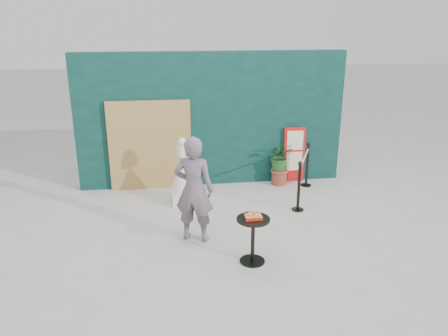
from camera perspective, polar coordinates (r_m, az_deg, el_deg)
ground at (r=7.49m, az=1.31°, el=-10.22°), size 60.00×60.00×0.00m
back_wall at (r=9.90m, az=-1.59°, el=6.34°), size 6.00×0.30×3.00m
bamboo_fence at (r=9.77m, az=-9.62°, el=2.88°), size 1.80×0.08×2.00m
woman at (r=7.37m, az=-3.94°, el=-2.83°), size 0.78×0.64×1.85m
menu_board at (r=10.32m, az=9.13°, el=1.74°), size 0.50×0.07×1.30m
statue at (r=8.98m, az=-5.35°, el=-1.20°), size 0.55×0.55×1.41m
cafe_table at (r=6.84m, az=3.80°, el=-8.50°), size 0.52×0.52×0.75m
food_basket at (r=6.72m, az=3.87°, el=-6.29°), size 0.26×0.19×0.11m
planter at (r=10.09m, az=7.30°, el=1.02°), size 0.59×0.51×1.00m
stanchion_barrier at (r=9.43m, az=10.32°, el=-0.96°), size 0.84×1.54×1.03m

